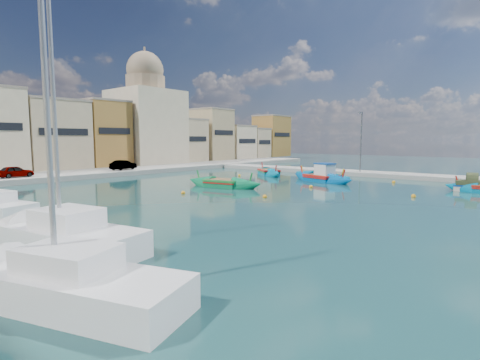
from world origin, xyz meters
TOP-DOWN VIEW (x-y plane):
  - ground at (0.00, 0.00)m, footprint 160.00×160.00m
  - east_quay at (18.00, 0.00)m, footprint 4.00×70.00m
  - north_quay at (0.00, 32.00)m, footprint 80.00×8.00m
  - north_townhouses at (6.68, 39.36)m, footprint 83.20×7.87m
  - church_block at (10.00, 40.00)m, footprint 10.00×10.00m
  - quay_street_lamp at (17.44, 6.00)m, footprint 1.18×0.16m
  - parked_cars at (-11.65, 30.50)m, footprint 23.14×2.29m
  - luzzu_turquoise_cabin at (10.31, 7.67)m, footprint 4.51×9.12m
  - luzzu_blue_cabin at (8.01, 6.45)m, footprint 4.66×9.03m
  - luzzu_cyan_mid at (10.65, 15.34)m, footprint 6.99×8.11m
  - luzzu_green at (-2.28, 11.45)m, footprint 3.52×8.62m
  - tender_near at (9.58, -7.34)m, footprint 2.14×3.17m
  - yacht_mid at (-22.16, 4.17)m, footprint 4.27×9.83m
  - yacht_south at (-24.71, -0.64)m, footprint 5.28×9.97m
  - mooring_buoys at (1.82, 5.51)m, footprint 19.87×21.98m

SIDE VIEW (x-z plane):
  - ground at x=0.00m, z-range 0.00..0.00m
  - mooring_buoys at x=1.82m, z-range -0.10..0.26m
  - east_quay at x=18.00m, z-range 0.00..0.50m
  - luzzu_cyan_mid at x=10.65m, z-range -1.02..1.56m
  - luzzu_green at x=-2.28m, z-range -1.04..1.60m
  - north_quay at x=0.00m, z-range 0.00..0.60m
  - luzzu_turquoise_cabin at x=10.31m, z-range -1.09..1.78m
  - luzzu_blue_cabin at x=8.01m, z-range -1.18..1.94m
  - yacht_south at x=-24.71m, z-range -5.09..5.95m
  - tender_near at x=9.58m, z-range -0.28..1.16m
  - yacht_mid at x=-22.16m, z-range -5.54..6.48m
  - parked_cars at x=-11.65m, z-range 0.57..1.83m
  - quay_street_lamp at x=17.44m, z-range 0.34..8.34m
  - north_townhouses at x=6.68m, z-range -0.10..10.09m
  - church_block at x=10.00m, z-range -1.14..17.96m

